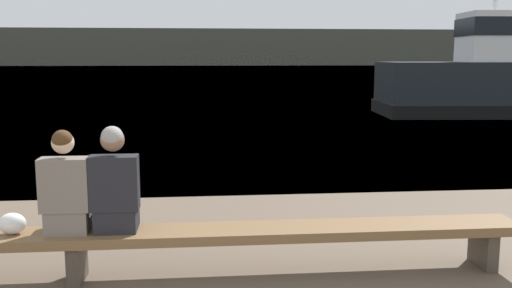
{
  "coord_description": "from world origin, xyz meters",
  "views": [
    {
      "loc": [
        0.53,
        -2.08,
        2.09
      ],
      "look_at": [
        1.34,
        6.18,
        0.82
      ],
      "focal_mm": 40.0,
      "sensor_mm": 36.0,
      "label": 1
    }
  ],
  "objects_px": {
    "tugboat_red": "(489,83)",
    "person_left": "(66,190)",
    "bench_main": "(76,241)",
    "shopping_bag": "(12,224)",
    "person_right": "(115,186)"
  },
  "relations": [
    {
      "from": "person_left",
      "to": "person_right",
      "type": "height_order",
      "value": "person_right"
    },
    {
      "from": "shopping_bag",
      "to": "person_left",
      "type": "bearing_deg",
      "value": -0.29
    },
    {
      "from": "shopping_bag",
      "to": "bench_main",
      "type": "bearing_deg",
      "value": -1.24
    },
    {
      "from": "person_right",
      "to": "person_left",
      "type": "bearing_deg",
      "value": 179.77
    },
    {
      "from": "person_left",
      "to": "shopping_bag",
      "type": "relative_size",
      "value": 3.91
    },
    {
      "from": "shopping_bag",
      "to": "tugboat_red",
      "type": "height_order",
      "value": "tugboat_red"
    },
    {
      "from": "person_left",
      "to": "shopping_bag",
      "type": "distance_m",
      "value": 0.59
    },
    {
      "from": "tugboat_red",
      "to": "person_left",
      "type": "bearing_deg",
      "value": 146.16
    },
    {
      "from": "person_right",
      "to": "shopping_bag",
      "type": "height_order",
      "value": "person_right"
    },
    {
      "from": "tugboat_red",
      "to": "person_right",
      "type": "bearing_deg",
      "value": 147.24
    },
    {
      "from": "bench_main",
      "to": "tugboat_red",
      "type": "height_order",
      "value": "tugboat_red"
    },
    {
      "from": "bench_main",
      "to": "person_right",
      "type": "relative_size",
      "value": 8.56
    },
    {
      "from": "person_left",
      "to": "bench_main",
      "type": "bearing_deg",
      "value": -8.0
    },
    {
      "from": "bench_main",
      "to": "person_left",
      "type": "height_order",
      "value": "person_left"
    },
    {
      "from": "person_left",
      "to": "person_right",
      "type": "xyz_separation_m",
      "value": [
        0.44,
        -0.0,
        0.02
      ]
    }
  ]
}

